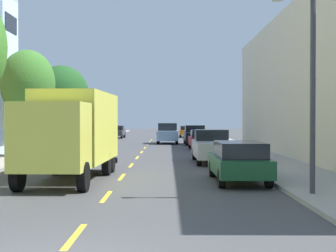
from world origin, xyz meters
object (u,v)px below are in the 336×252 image
street_tree_third (28,83)px  parked_sedan_orange (187,131)px  parked_hatchback_charcoal (117,132)px  parked_hatchback_champagne (90,139)px  parked_pickup_silver (213,147)px  street_tree_farthest (61,94)px  parked_hatchback_red (201,139)px  street_lamp (307,74)px  parked_suv_white (75,139)px  parked_wagon_forest (239,161)px  moving_sky_sedan (168,133)px  parked_pickup_black (196,135)px  delivery_box_truck (73,130)px

street_tree_third → parked_sedan_orange: size_ratio=1.38×
parked_hatchback_charcoal → parked_hatchback_champagne: bearing=-89.9°
parked_hatchback_champagne → parked_pickup_silver: bearing=-56.1°
street_tree_farthest → parked_hatchback_red: 11.32m
street_tree_farthest → parked_hatchback_champagne: street_tree_farthest is taller
street_lamp → parked_suv_white: (-10.31, 18.73, -2.66)m
parked_hatchback_red → parked_wagon_forest: 19.71m
moving_sky_sedan → parked_pickup_silver: bearing=-83.1°
parked_hatchback_red → street_tree_farthest: bearing=178.0°
parked_wagon_forest → parked_suv_white: bearing=120.2°
parked_hatchback_charcoal → parked_pickup_black: parked_pickup_black is taller
parked_hatchback_charcoal → street_tree_third: bearing=-93.8°
delivery_box_truck → parked_suv_white: size_ratio=1.65×
parked_pickup_silver → parked_hatchback_red: bearing=89.4°
parked_hatchback_red → parked_suv_white: size_ratio=0.84×
parked_suv_white → moving_sky_sedan: bearing=65.3°
parked_hatchback_red → parked_wagon_forest: (0.07, -19.71, 0.05)m
parked_hatchback_champagne → moving_sky_sedan: (6.11, 7.43, 0.23)m
parked_sedan_orange → parked_hatchback_champagne: parked_hatchback_champagne is taller
delivery_box_truck → parked_wagon_forest: delivery_box_truck is taller
delivery_box_truck → parked_sedan_orange: 44.02m
street_tree_farthest → parked_wagon_forest: size_ratio=1.34×
delivery_box_truck → moving_sky_sedan: 27.91m
street_tree_third → moving_sky_sedan: street_tree_third is taller
street_tree_third → parked_pickup_silver: size_ratio=1.17×
street_tree_farthest → parked_pickup_black: 13.16m
parked_hatchback_charcoal → parked_pickup_silver: bearing=-75.7°
parked_hatchback_red → parked_suv_white: parked_suv_white is taller
parked_sedan_orange → moving_sky_sedan: size_ratio=0.94×
parked_pickup_silver → moving_sky_sedan: bearing=96.9°
parked_hatchback_charcoal → parked_wagon_forest: 42.96m
parked_hatchback_champagne → moving_sky_sedan: bearing=50.6°
street_lamp → parked_pickup_black: (-1.58, 30.49, -2.82)m
street_tree_farthest → parked_wagon_forest: street_tree_farthest is taller
delivery_box_truck → parked_pickup_silver: (6.05, 7.46, -1.09)m
delivery_box_truck → parked_sedan_orange: (6.01, 43.59, -1.17)m
parked_hatchback_red → moving_sky_sedan: 9.24m
parked_hatchback_champagne → parked_hatchback_charcoal: same height
parked_sedan_orange → parked_hatchback_champagne: bearing=-110.0°
parked_sedan_orange → parked_wagon_forest: parked_wagon_forest is taller
street_tree_farthest → parked_sedan_orange: (10.61, 24.42, -3.47)m
parked_hatchback_red → parked_hatchback_champagne: bearing=170.6°
parked_hatchback_red → parked_pickup_silver: size_ratio=0.76×
parked_sedan_orange → parked_suv_white: 30.61m
street_lamp → delivery_box_truck: 9.11m
street_tree_third → street_tree_farthest: street_tree_farthest is taller
delivery_box_truck → parked_suv_white: delivery_box_truck is taller
parked_hatchback_champagne → parked_pickup_black: bearing=33.5°
delivery_box_truck → parked_suv_white: 14.48m
street_tree_third → parked_pickup_black: 19.53m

